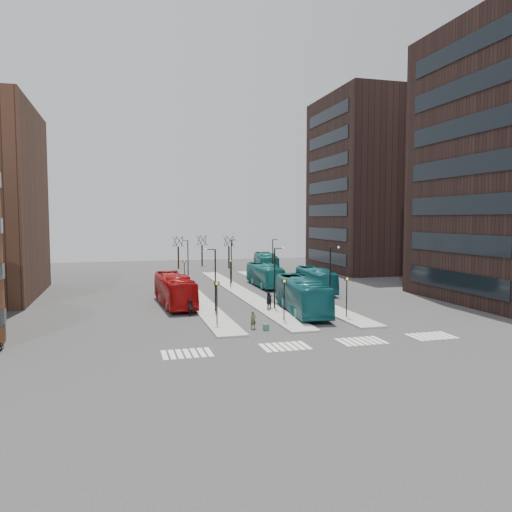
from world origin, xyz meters
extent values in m
plane|color=#2E2E31|center=(0.00, 0.00, 0.00)|extent=(160.00, 160.00, 0.00)
cube|color=#969690|center=(-4.00, 30.00, 0.07)|extent=(2.50, 45.00, 0.15)
cube|color=#969690|center=(2.00, 30.00, 0.07)|extent=(2.50, 45.00, 0.15)
cube|color=#969690|center=(8.00, 30.00, 0.07)|extent=(2.50, 45.00, 0.15)
cube|color=navy|center=(-0.85, 9.32, 0.26)|extent=(0.50, 0.45, 0.51)
imported|color=#A70C0D|center=(-6.81, 23.06, 1.63)|extent=(3.42, 11.85, 3.26)
imported|color=#135A62|center=(4.72, 15.90, 1.70)|extent=(4.27, 12.48, 3.41)
imported|color=#156969|center=(6.47, 34.76, 1.51)|extent=(2.74, 10.89, 3.02)
imported|color=#155F6A|center=(11.25, 28.42, 1.48)|extent=(3.50, 10.84, 2.97)
imported|color=#146767|center=(11.02, 49.70, 1.70)|extent=(4.87, 12.51, 3.40)
imported|color=brown|center=(-1.72, 10.09, 0.75)|extent=(0.61, 0.47, 1.50)
imported|color=black|center=(-5.97, 17.14, 0.78)|extent=(0.89, 0.77, 1.56)
imported|color=black|center=(1.81, 17.47, 0.92)|extent=(0.74, 1.16, 1.84)
imported|color=black|center=(2.12, 18.12, 0.79)|extent=(0.65, 1.06, 1.58)
cube|color=silver|center=(-9.50, 4.00, 0.01)|extent=(0.35, 2.40, 0.01)
cube|color=silver|center=(-9.00, 4.00, 0.01)|extent=(0.35, 2.40, 0.01)
cube|color=silver|center=(-8.50, 4.00, 0.01)|extent=(0.35, 2.40, 0.01)
cube|color=silver|center=(-8.00, 4.00, 0.01)|extent=(0.35, 2.40, 0.01)
cube|color=silver|center=(-7.50, 4.00, 0.01)|extent=(0.35, 2.40, 0.01)
cube|color=silver|center=(-7.00, 4.00, 0.01)|extent=(0.35, 2.40, 0.01)
cube|color=silver|center=(-6.50, 4.00, 0.01)|extent=(0.35, 2.40, 0.01)
cube|color=silver|center=(-2.50, 4.00, 0.01)|extent=(0.35, 2.40, 0.01)
cube|color=silver|center=(-2.00, 4.00, 0.01)|extent=(0.35, 2.40, 0.01)
cube|color=silver|center=(-1.50, 4.00, 0.01)|extent=(0.35, 2.40, 0.01)
cube|color=silver|center=(-1.00, 4.00, 0.01)|extent=(0.35, 2.40, 0.01)
cube|color=silver|center=(-0.50, 4.00, 0.01)|extent=(0.35, 2.40, 0.01)
cube|color=silver|center=(0.00, 4.00, 0.01)|extent=(0.35, 2.40, 0.01)
cube|color=silver|center=(0.50, 4.00, 0.01)|extent=(0.35, 2.40, 0.01)
cube|color=silver|center=(3.50, 4.00, 0.01)|extent=(0.35, 2.40, 0.01)
cube|color=silver|center=(4.00, 4.00, 0.01)|extent=(0.35, 2.40, 0.01)
cube|color=silver|center=(4.50, 4.00, 0.01)|extent=(0.35, 2.40, 0.01)
cube|color=silver|center=(5.00, 4.00, 0.01)|extent=(0.35, 2.40, 0.01)
cube|color=silver|center=(5.50, 4.00, 0.01)|extent=(0.35, 2.40, 0.01)
cube|color=silver|center=(6.00, 4.00, 0.01)|extent=(0.35, 2.40, 0.01)
cube|color=silver|center=(6.50, 4.00, 0.01)|extent=(0.35, 2.40, 0.01)
cube|color=silver|center=(9.50, 4.00, 0.01)|extent=(0.35, 2.40, 0.01)
cube|color=silver|center=(10.00, 4.00, 0.01)|extent=(0.35, 2.40, 0.01)
cube|color=silver|center=(10.50, 4.00, 0.01)|extent=(0.35, 2.40, 0.01)
cube|color=silver|center=(11.00, 4.00, 0.01)|extent=(0.35, 2.40, 0.01)
cube|color=silver|center=(11.50, 4.00, 0.01)|extent=(0.35, 2.40, 0.01)
cube|color=silver|center=(12.00, 4.00, 0.01)|extent=(0.35, 2.40, 0.01)
cube|color=silver|center=(12.50, 4.00, 0.01)|extent=(0.35, 2.40, 0.01)
cube|color=black|center=(21.94, 16.00, 2.50)|extent=(0.12, 16.00, 2.00)
cube|color=black|center=(21.94, 16.00, 6.50)|extent=(0.12, 16.00, 2.00)
cube|color=black|center=(21.94, 16.00, 10.50)|extent=(0.12, 16.00, 2.00)
cube|color=black|center=(21.94, 16.00, 14.50)|extent=(0.12, 16.00, 2.00)
cube|color=black|center=(21.94, 16.00, 18.50)|extent=(0.12, 16.00, 2.00)
cube|color=black|center=(21.94, 16.00, 22.50)|extent=(0.12, 16.00, 2.00)
cube|color=black|center=(21.94, 16.00, 26.50)|extent=(0.12, 16.00, 2.00)
cube|color=black|center=(32.00, 50.00, 15.00)|extent=(20.00, 20.00, 30.00)
cube|color=black|center=(21.94, 50.00, 2.50)|extent=(0.12, 16.00, 2.00)
cube|color=black|center=(21.94, 50.00, 6.50)|extent=(0.12, 16.00, 2.00)
cube|color=black|center=(21.94, 50.00, 10.50)|extent=(0.12, 16.00, 2.00)
cube|color=black|center=(21.94, 50.00, 14.50)|extent=(0.12, 16.00, 2.00)
cube|color=black|center=(21.94, 50.00, 18.50)|extent=(0.12, 16.00, 2.00)
cube|color=black|center=(21.94, 50.00, 22.50)|extent=(0.12, 16.00, 2.00)
cube|color=black|center=(21.94, 50.00, 26.50)|extent=(0.12, 16.00, 2.00)
cylinder|color=black|center=(-4.40, 12.00, 1.90)|extent=(0.10, 0.10, 3.50)
cube|color=black|center=(-4.40, 12.00, 3.65)|extent=(0.45, 0.10, 0.30)
cube|color=yellow|center=(-4.40, 11.94, 3.65)|extent=(0.20, 0.02, 0.20)
cylinder|color=black|center=(-4.40, 34.00, 1.90)|extent=(0.10, 0.10, 3.50)
cube|color=black|center=(-4.40, 34.00, 3.65)|extent=(0.45, 0.10, 0.30)
cube|color=yellow|center=(-4.40, 33.94, 3.65)|extent=(0.20, 0.02, 0.20)
cylinder|color=black|center=(1.60, 12.00, 1.90)|extent=(0.10, 0.10, 3.50)
cube|color=black|center=(1.60, 12.00, 3.65)|extent=(0.45, 0.10, 0.30)
cube|color=yellow|center=(1.60, 11.94, 3.65)|extent=(0.20, 0.02, 0.20)
cylinder|color=black|center=(1.60, 34.00, 1.90)|extent=(0.10, 0.10, 3.50)
cube|color=black|center=(1.60, 34.00, 3.65)|extent=(0.45, 0.10, 0.30)
cube|color=yellow|center=(1.60, 33.94, 3.65)|extent=(0.20, 0.02, 0.20)
cylinder|color=black|center=(7.60, 12.00, 1.90)|extent=(0.10, 0.10, 3.50)
cube|color=black|center=(7.60, 12.00, 3.65)|extent=(0.45, 0.10, 0.30)
cube|color=yellow|center=(7.60, 11.94, 3.65)|extent=(0.20, 0.02, 0.20)
cylinder|color=black|center=(7.60, 34.00, 1.90)|extent=(0.10, 0.10, 3.50)
cube|color=black|center=(7.60, 34.00, 3.65)|extent=(0.45, 0.10, 0.30)
cube|color=yellow|center=(7.60, 33.94, 3.65)|extent=(0.20, 0.02, 0.20)
cylinder|color=black|center=(-3.40, 18.00, 3.15)|extent=(0.14, 0.14, 6.00)
cylinder|color=black|center=(-3.85, 18.00, 6.15)|extent=(0.90, 0.08, 0.08)
sphere|color=silver|center=(-4.30, 18.00, 6.15)|extent=(0.24, 0.24, 0.24)
cylinder|color=black|center=(-3.40, 38.00, 3.15)|extent=(0.14, 0.14, 6.00)
cylinder|color=black|center=(-3.85, 38.00, 6.15)|extent=(0.90, 0.08, 0.08)
sphere|color=silver|center=(-4.30, 38.00, 6.15)|extent=(0.24, 0.24, 0.24)
cylinder|color=black|center=(2.60, 18.00, 3.15)|extent=(0.14, 0.14, 6.00)
cylinder|color=black|center=(3.05, 18.00, 6.15)|extent=(0.90, 0.08, 0.08)
sphere|color=silver|center=(3.50, 18.00, 6.15)|extent=(0.24, 0.24, 0.24)
cylinder|color=black|center=(2.60, 38.00, 3.15)|extent=(0.14, 0.14, 6.00)
cylinder|color=black|center=(3.05, 38.00, 6.15)|extent=(0.90, 0.08, 0.08)
sphere|color=silver|center=(3.50, 38.00, 6.15)|extent=(0.24, 0.24, 0.24)
cylinder|color=black|center=(8.60, 18.00, 3.15)|extent=(0.14, 0.14, 6.00)
cylinder|color=black|center=(9.05, 18.00, 6.15)|extent=(0.90, 0.08, 0.08)
sphere|color=silver|center=(9.50, 18.00, 6.15)|extent=(0.24, 0.24, 0.24)
cylinder|color=black|center=(8.60, 38.00, 3.15)|extent=(0.14, 0.14, 6.00)
cylinder|color=black|center=(9.05, 38.00, 6.15)|extent=(0.90, 0.08, 0.08)
sphere|color=silver|center=(9.50, 38.00, 6.15)|extent=(0.24, 0.24, 0.24)
cylinder|color=black|center=(-2.00, 62.00, 2.00)|extent=(0.30, 0.30, 4.00)
cylinder|color=black|center=(-1.30, 62.00, 4.90)|extent=(0.10, 1.56, 1.95)
cylinder|color=black|center=(-1.78, 62.67, 4.90)|extent=(1.48, 0.59, 1.97)
cylinder|color=black|center=(-2.57, 62.41, 4.90)|extent=(0.90, 1.31, 1.99)
cylinder|color=black|center=(-2.57, 61.59, 4.90)|extent=(0.89, 1.31, 1.99)
cylinder|color=black|center=(-1.79, 61.33, 4.90)|extent=(1.48, 0.58, 1.97)
cylinder|color=black|center=(3.00, 66.00, 2.00)|extent=(0.30, 0.30, 4.00)
cylinder|color=black|center=(3.70, 66.00, 4.90)|extent=(0.10, 1.56, 1.95)
cylinder|color=black|center=(3.22, 66.67, 4.90)|extent=(1.48, 0.59, 1.97)
cylinder|color=black|center=(2.43, 66.41, 4.90)|extent=(0.90, 1.31, 1.99)
cylinder|color=black|center=(2.43, 65.59, 4.90)|extent=(0.89, 1.31, 1.99)
cylinder|color=black|center=(3.21, 65.33, 4.90)|extent=(1.48, 0.58, 1.97)
cylinder|color=black|center=(7.00, 60.00, 2.00)|extent=(0.30, 0.30, 4.00)
cylinder|color=black|center=(7.70, 60.00, 4.90)|extent=(0.10, 1.56, 1.95)
cylinder|color=black|center=(7.22, 60.67, 4.90)|extent=(1.48, 0.59, 1.97)
cylinder|color=black|center=(6.43, 60.41, 4.90)|extent=(0.90, 1.31, 1.99)
cylinder|color=black|center=(6.43, 59.59, 4.90)|extent=(0.89, 1.31, 1.99)
cylinder|color=black|center=(7.21, 59.33, 4.90)|extent=(1.48, 0.58, 1.97)
camera|label=1|loc=(-12.22, -29.20, 9.13)|focal=35.00mm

